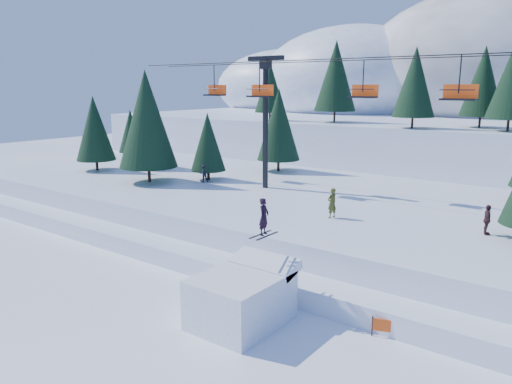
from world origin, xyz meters
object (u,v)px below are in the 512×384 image
Objects in this scene: jump_kicker at (243,297)px; banner_near at (406,329)px; banner_far at (443,321)px; chairlift at (403,105)px.

jump_kicker reaches higher than banner_near.
chairlift is at bearing 120.44° from banner_far.
banner_far is (7.51, 4.49, -0.72)m from jump_kicker.
banner_near and banner_far have the same top height.
chairlift is 16.94× the size of banner_near.
jump_kicker is 2.04× the size of banner_near.
jump_kicker is 7.15m from banner_near.
banner_far is at bearing 59.18° from banner_near.
chairlift is at bearing 113.50° from banner_near.
jump_kicker reaches higher than banner_far.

